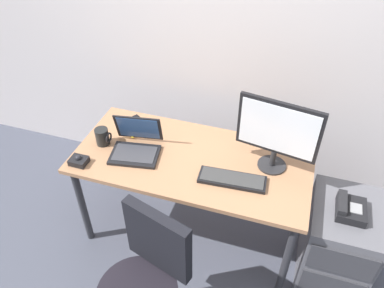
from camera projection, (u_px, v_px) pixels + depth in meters
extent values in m
plane|color=#454856|center=(192.00, 228.00, 2.94)|extent=(8.00, 8.00, 0.00)
cube|color=silver|center=(224.00, 17.00, 2.56)|extent=(6.00, 0.10, 2.80)
cube|color=#A57451|center=(192.00, 160.00, 2.48)|extent=(1.53, 0.73, 0.03)
cylinder|color=#2D2D33|center=(83.00, 206.00, 2.66)|extent=(0.05, 0.05, 0.71)
cylinder|color=#2D2D33|center=(287.00, 260.00, 2.33)|extent=(0.05, 0.05, 0.71)
cylinder|color=#2D2D33|center=(121.00, 151.00, 3.10)|extent=(0.05, 0.05, 0.71)
cylinder|color=#2D2D33|center=(297.00, 190.00, 2.77)|extent=(0.05, 0.05, 0.71)
cube|color=#5C5C63|center=(337.00, 241.00, 2.49)|extent=(0.42, 0.52, 0.62)
cube|color=#38383D|center=(342.00, 264.00, 2.21)|extent=(0.38, 0.01, 0.21)
cube|color=#38383D|center=(331.00, 287.00, 2.37)|extent=(0.38, 0.01, 0.21)
cube|color=black|center=(351.00, 210.00, 2.26)|extent=(0.17, 0.20, 0.06)
cube|color=black|center=(342.00, 202.00, 2.24)|extent=(0.05, 0.18, 0.04)
cube|color=gray|center=(356.00, 208.00, 2.22)|extent=(0.07, 0.08, 0.01)
cube|color=black|center=(158.00, 240.00, 2.00)|extent=(0.40, 0.17, 0.42)
cylinder|color=#262628|center=(272.00, 165.00, 2.41)|extent=(0.18, 0.18, 0.01)
cylinder|color=#262628|center=(273.00, 158.00, 2.37)|extent=(0.04, 0.04, 0.11)
cube|color=black|center=(278.00, 128.00, 2.22)|extent=(0.50, 0.10, 0.36)
cube|color=white|center=(278.00, 130.00, 2.21)|extent=(0.45, 0.08, 0.31)
cube|color=black|center=(232.00, 180.00, 2.30)|extent=(0.42, 0.16, 0.02)
cube|color=#353535|center=(232.00, 178.00, 2.29)|extent=(0.39, 0.14, 0.01)
cube|color=black|center=(135.00, 155.00, 2.48)|extent=(0.34, 0.27, 0.02)
cube|color=#38383D|center=(135.00, 153.00, 2.47)|extent=(0.30, 0.21, 0.00)
cube|color=black|center=(139.00, 128.00, 2.51)|extent=(0.32, 0.12, 0.21)
cube|color=#335999|center=(138.00, 128.00, 2.50)|extent=(0.28, 0.10, 0.19)
cube|color=black|center=(79.00, 161.00, 2.42)|extent=(0.11, 0.09, 0.04)
sphere|color=#232328|center=(78.00, 158.00, 2.40)|extent=(0.04, 0.04, 0.04)
cylinder|color=black|center=(102.00, 137.00, 2.54)|extent=(0.09, 0.09, 0.12)
torus|color=black|center=(109.00, 138.00, 2.53)|extent=(0.01, 0.07, 0.07)
cube|color=black|center=(131.00, 120.00, 2.77)|extent=(0.13, 0.16, 0.01)
ellipsoid|color=yellow|center=(130.00, 130.00, 2.66)|extent=(0.15, 0.17, 0.04)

